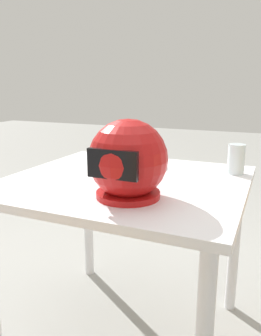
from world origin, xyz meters
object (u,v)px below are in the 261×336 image
object	(u,v)px
pizza	(134,162)
motorcycle_helmet	(128,161)
drinking_glass	(236,159)
dining_table	(126,202)

from	to	relation	value
pizza	motorcycle_helmet	bearing A→B (deg)	110.11
pizza	motorcycle_helmet	size ratio (longest dim) A/B	0.91
motorcycle_helmet	drinking_glass	bearing A→B (deg)	-122.50
motorcycle_helmet	drinking_glass	world-z (taller)	motorcycle_helmet
dining_table	pizza	distance (m)	0.23
motorcycle_helmet	pizza	bearing A→B (deg)	-69.89
motorcycle_helmet	drinking_glass	distance (m)	0.54
drinking_glass	motorcycle_helmet	bearing A→B (deg)	57.50
dining_table	motorcycle_helmet	distance (m)	0.31
pizza	drinking_glass	bearing A→B (deg)	-171.78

